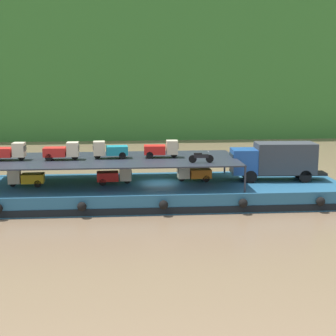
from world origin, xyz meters
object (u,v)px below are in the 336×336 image
mini_truck_lower_mid (193,173)px  mini_truck_upper_mid (62,151)px  covered_lorry (275,160)px  mini_truck_upper_fore (110,150)px  mini_truck_upper_stern (8,152)px  mini_truck_upper_bow (162,149)px  cargo_barge (159,192)px  motorcycle_upper_port (201,157)px  mini_truck_lower_stern (26,178)px  mini_truck_lower_aft (115,175)px

mini_truck_lower_mid → mini_truck_upper_mid: bearing=-177.0°
covered_lorry → mini_truck_upper_fore: mini_truck_upper_fore is taller
mini_truck_upper_stern → mini_truck_upper_bow: same height
cargo_barge → motorcycle_upper_port: size_ratio=15.32×
mini_truck_lower_mid → mini_truck_lower_stern: bearing=-176.4°
mini_truck_upper_mid → mini_truck_upper_bow: bearing=3.3°
mini_truck_upper_bow → mini_truck_upper_stern: bearing=-178.4°
covered_lorry → mini_truck_upper_fore: bearing=179.8°
mini_truck_lower_aft → mini_truck_lower_mid: size_ratio=1.00×
mini_truck_lower_stern → covered_lorry: bearing=1.9°
cargo_barge → mini_truck_lower_aft: mini_truck_lower_aft is taller
mini_truck_lower_aft → mini_truck_upper_stern: mini_truck_upper_stern is taller
cargo_barge → covered_lorry: size_ratio=3.67×
mini_truck_upper_bow → motorcycle_upper_port: size_ratio=1.46×
motorcycle_upper_port → mini_truck_upper_fore: bearing=158.9°
mini_truck_upper_stern → mini_truck_upper_bow: 11.99m
covered_lorry → cargo_barge: bearing=-178.2°
mini_truck_lower_mid → mini_truck_upper_fore: size_ratio=1.00×
cargo_barge → mini_truck_lower_mid: 3.22m
mini_truck_upper_stern → mini_truck_upper_bow: bearing=1.6°
covered_lorry → mini_truck_lower_mid: size_ratio=2.84×
mini_truck_lower_stern → mini_truck_lower_aft: size_ratio=1.00×
mini_truck_lower_mid → mini_truck_upper_mid: 10.65m
mini_truck_lower_stern → mini_truck_upper_mid: 3.48m
mini_truck_lower_mid → mini_truck_upper_bow: (-2.60, -0.08, 2.00)m
cargo_barge → mini_truck_lower_aft: bearing=-178.8°
mini_truck_lower_stern → mini_truck_upper_mid: (2.84, 0.30, 2.00)m
mini_truck_upper_bow → motorcycle_upper_port: bearing=-44.6°
mini_truck_lower_aft → mini_truck_upper_mid: size_ratio=1.01×
covered_lorry → mini_truck_upper_fore: 13.53m
mini_truck_lower_aft → mini_truck_lower_mid: bearing=5.0°
mini_truck_lower_stern → mini_truck_upper_mid: size_ratio=1.01×
mini_truck_upper_stern → mini_truck_upper_fore: 7.85m
mini_truck_upper_fore → mini_truck_upper_bow: same height
mini_truck_lower_mid → motorcycle_upper_port: size_ratio=1.47×
mini_truck_lower_stern → mini_truck_upper_stern: (-1.31, 0.43, 2.00)m
covered_lorry → mini_truck_upper_bow: (-9.35, 0.11, 1.00)m
mini_truck_lower_aft → mini_truck_upper_mid: (-4.07, 0.02, 2.00)m
cargo_barge → covered_lorry: (9.58, 0.30, 2.44)m
mini_truck_lower_aft → mini_truck_upper_fore: size_ratio=1.00×
covered_lorry → mini_truck_upper_mid: bearing=-178.8°
motorcycle_upper_port → mini_truck_lower_stern: bearing=171.6°
cargo_barge → mini_truck_lower_stern: bearing=-178.1°
mini_truck_lower_mid → mini_truck_upper_bow: bearing=-178.2°
mini_truck_lower_aft → mini_truck_upper_mid: 4.53m
mini_truck_upper_stern → mini_truck_upper_mid: same height
mini_truck_upper_fore → mini_truck_lower_aft: bearing=-48.2°
cargo_barge → mini_truck_lower_aft: size_ratio=10.46×
cargo_barge → mini_truck_upper_stern: 12.25m
covered_lorry → motorcycle_upper_port: covered_lorry is taller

